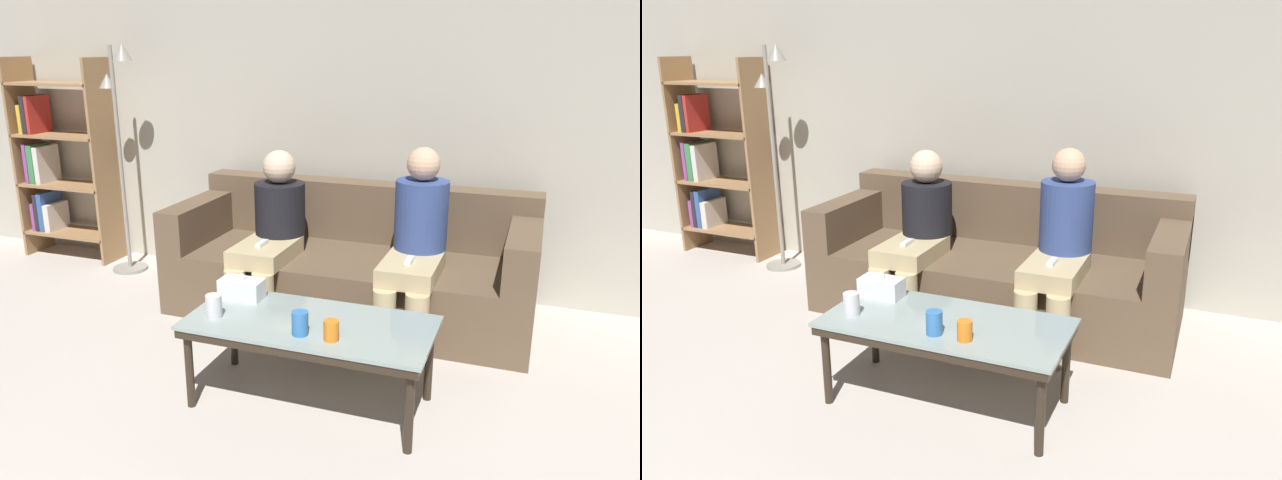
# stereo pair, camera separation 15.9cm
# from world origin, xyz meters

# --- Properties ---
(wall_back) EXTENTS (12.00, 0.06, 2.60)m
(wall_back) POSITION_xyz_m (0.00, 4.13, 1.30)
(wall_back) COLOR #B7B2A3
(wall_back) RESTS_ON ground_plane
(couch) EXTENTS (2.27, 0.89, 0.79)m
(couch) POSITION_xyz_m (0.00, 3.61, 0.29)
(couch) COLOR brown
(couch) RESTS_ON ground_plane
(coffee_table) EXTENTS (1.15, 0.55, 0.43)m
(coffee_table) POSITION_xyz_m (0.15, 2.46, 0.39)
(coffee_table) COLOR #8C9E99
(coffee_table) RESTS_ON ground_plane
(cup_near_left) EXTENTS (0.07, 0.07, 0.09)m
(cup_near_left) POSITION_xyz_m (0.31, 2.31, 0.48)
(cup_near_left) COLOR orange
(cup_near_left) RESTS_ON coffee_table
(cup_near_right) EXTENTS (0.08, 0.08, 0.11)m
(cup_near_right) POSITION_xyz_m (-0.29, 2.35, 0.48)
(cup_near_right) COLOR silver
(cup_near_right) RESTS_ON coffee_table
(cup_far_center) EXTENTS (0.07, 0.07, 0.11)m
(cup_far_center) POSITION_xyz_m (0.16, 2.31, 0.48)
(cup_far_center) COLOR #3372BF
(cup_far_center) RESTS_ON coffee_table
(tissue_box) EXTENTS (0.22, 0.12, 0.13)m
(tissue_box) POSITION_xyz_m (-0.28, 2.61, 0.48)
(tissue_box) COLOR white
(tissue_box) RESTS_ON coffee_table
(bookshelf) EXTENTS (0.79, 0.32, 1.58)m
(bookshelf) POSITION_xyz_m (-2.57, 3.90, 0.75)
(bookshelf) COLOR #9E754C
(bookshelf) RESTS_ON ground_plane
(standing_lamp) EXTENTS (0.31, 0.26, 1.68)m
(standing_lamp) POSITION_xyz_m (-1.82, 3.76, 1.03)
(standing_lamp) COLOR gray
(standing_lamp) RESTS_ON ground_plane
(seated_person_left_end) EXTENTS (0.32, 0.70, 1.04)m
(seated_person_left_end) POSITION_xyz_m (-0.45, 3.38, 0.55)
(seated_person_left_end) COLOR tan
(seated_person_left_end) RESTS_ON ground_plane
(seated_person_mid_left) EXTENTS (0.31, 0.70, 1.11)m
(seated_person_mid_left) POSITION_xyz_m (0.45, 3.39, 0.58)
(seated_person_mid_left) COLOR tan
(seated_person_mid_left) RESTS_ON ground_plane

